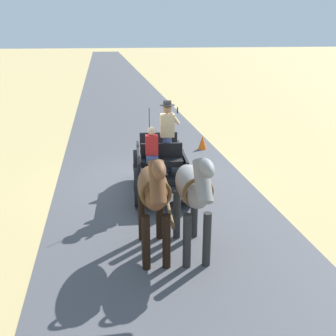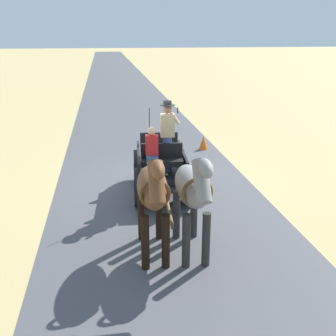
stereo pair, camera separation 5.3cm
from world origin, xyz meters
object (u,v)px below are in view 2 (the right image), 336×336
Objects in this scene: horse_drawn_carriage at (161,164)px; horse_near_side at (192,190)px; traffic_cone at (203,143)px; horse_off_side at (153,191)px.

horse_near_side is (-0.14, 3.05, 0.51)m from horse_drawn_carriage.
horse_near_side is 4.42× the size of traffic_cone.
horse_near_side is at bearing 74.18° from traffic_cone.
horse_drawn_carriage is 3.09m from horse_off_side.
traffic_cone is at bearing -111.30° from horse_off_side.
traffic_cone is at bearing -105.82° from horse_near_side.
horse_drawn_carriage reaches higher than horse_near_side.
horse_near_side is 1.00× the size of horse_off_side.
horse_drawn_carriage is 4.49m from traffic_cone.
traffic_cone is (-1.97, -6.96, -1.07)m from horse_near_side.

